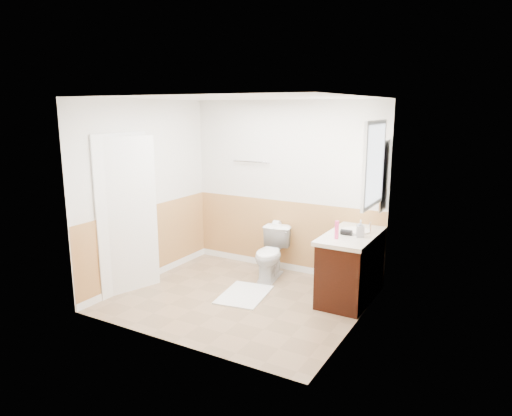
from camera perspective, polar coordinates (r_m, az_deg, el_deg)
The scene contains 32 objects.
floor at distance 5.98m, azimuth -2.05°, elevation -11.18°, with size 3.00×3.00×0.00m, color #8C7051.
ceiling at distance 5.49m, azimuth -2.26°, elevation 13.53°, with size 3.00×3.00×0.00m, color white.
wall_back at distance 6.72m, azimuth 3.68°, elevation 2.57°, with size 3.00×3.00×0.00m, color silver.
wall_front at distance 4.57m, azimuth -10.73°, elevation -2.23°, with size 3.00×3.00×0.00m, color silver.
wall_left at distance 6.50m, azimuth -13.49°, elevation 1.93°, with size 3.00×3.00×0.00m, color silver.
wall_right at distance 5.00m, azimuth 12.66°, elevation -1.09°, with size 3.00×3.00×0.00m, color silver.
wainscot_back at distance 6.88m, azimuth 3.55°, elevation -3.61°, with size 3.00×3.00×0.00m, color tan.
wainscot_front at distance 4.82m, azimuth -10.28°, elevation -10.86°, with size 3.00×3.00×0.00m, color tan.
wainscot_left at distance 6.66m, azimuth -13.09°, elevation -4.43°, with size 2.60×2.60×0.00m, color tan.
wainscot_right at distance 5.22m, azimuth 12.15°, elevation -9.11°, with size 2.60×2.60×0.00m, color tan.
toilet at distance 6.55m, azimuth 1.86°, elevation -5.70°, with size 0.40×0.70×0.71m, color white.
bath_mat at distance 6.07m, azimuth -1.47°, elevation -10.70°, with size 0.55×0.80×0.02m, color silver.
vanity_cabinet at distance 5.97m, azimuth 11.66°, elevation -7.36°, with size 0.55×1.10×0.80m, color black.
vanity_knob_left at distance 5.92m, azimuth 8.64°, elevation -5.86°, with size 0.03×0.03×0.03m, color silver.
vanity_knob_right at distance 6.10m, azimuth 9.32°, elevation -5.34°, with size 0.03×0.03×0.03m, color silver.
countertop at distance 5.84m, azimuth 11.74°, elevation -3.41°, with size 0.60×1.15×0.05m, color beige.
sink_basin at distance 5.97m, azimuth 12.29°, elevation -2.75°, with size 0.36×0.36×0.02m, color white.
faucet at distance 5.91m, azimuth 13.98°, elevation -2.40°, with size 0.02×0.02×0.14m, color silver.
lotion_bottle at distance 5.57m, azimuth 9.98°, elevation -2.69°, with size 0.05×0.05×0.22m, color #F03E7E.
soap_dispenser at distance 5.71m, azimuth 12.82°, elevation -2.48°, with size 0.09×0.10×0.21m, color #999FAC.
hair_dryer_body at distance 5.77m, azimuth 11.15°, elevation -2.98°, with size 0.07×0.07×0.14m, color black.
hair_dryer_handle at distance 5.80m, azimuth 10.90°, elevation -3.19°, with size 0.03×0.03×0.07m, color black.
mirror_panel at distance 5.99m, azimuth 15.68°, elevation 3.86°, with size 0.02×0.35×0.90m, color silver.
window_frame at distance 5.48m, azimuth 14.43°, elevation 5.30°, with size 0.04×0.80×1.00m, color white.
window_glass at distance 5.47m, azimuth 14.59°, elevation 5.28°, with size 0.01×0.70×0.90m, color white.
door at distance 6.16m, azimuth -15.53°, elevation -0.92°, with size 0.05×0.80×2.04m, color white.
door_frame at distance 6.21m, azimuth -16.04°, elevation -0.75°, with size 0.02×0.92×2.10m, color white.
door_knob at distance 6.37m, azimuth -13.03°, elevation -1.02°, with size 0.06×0.06×0.06m, color silver.
towel_bar at distance 6.88m, azimuth -0.62°, elevation 5.77°, with size 0.02×0.02×0.62m, color silver.
tp_holder_bar at distance 6.82m, azimuth 2.59°, elevation -2.00°, with size 0.02×0.02×0.14m, color silver.
tp_roll at distance 6.82m, azimuth 2.59°, elevation -2.00°, with size 0.11×0.11×0.10m, color white.
tp_sheet at distance 6.84m, azimuth 2.58°, elevation -2.90°, with size 0.10×0.01×0.16m, color white.
Camera 1 is at (2.89, -4.67, 2.38)m, focal length 32.24 mm.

